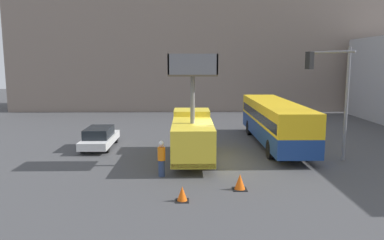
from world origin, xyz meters
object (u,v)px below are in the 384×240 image
at_px(traffic_cone_mid_road, 240,182).
at_px(parked_car_curbside, 100,137).
at_px(city_bus, 275,120).
at_px(road_worker_directing, 272,140).
at_px(traffic_light_pole, 335,86).
at_px(traffic_cone_near_truck, 182,194).
at_px(road_worker_near_truck, 161,159).
at_px(utility_truck, 192,133).

bearing_deg(traffic_cone_mid_road, parked_car_curbside, 134.14).
height_order(city_bus, road_worker_directing, city_bus).
distance_m(traffic_light_pole, traffic_cone_near_truck, 10.94).
relative_size(road_worker_directing, traffic_cone_mid_road, 2.57).
distance_m(city_bus, traffic_cone_near_truck, 12.20).
distance_m(road_worker_near_truck, parked_car_curbside, 7.81).
relative_size(road_worker_near_truck, traffic_cone_mid_road, 2.53).
bearing_deg(traffic_cone_near_truck, utility_truck, 85.58).
distance_m(utility_truck, city_bus, 6.85).
height_order(city_bus, traffic_cone_near_truck, city_bus).
bearing_deg(road_worker_directing, traffic_light_pole, -157.69).
distance_m(road_worker_directing, traffic_cone_mid_road, 7.12).
height_order(city_bus, traffic_cone_mid_road, city_bus).
relative_size(road_worker_near_truck, traffic_cone_near_truck, 2.88).
height_order(traffic_cone_near_truck, parked_car_curbside, parked_car_curbside).
xyz_separation_m(traffic_cone_near_truck, parked_car_curbside, (-5.58, 9.74, 0.42)).
height_order(utility_truck, traffic_cone_mid_road, utility_truck).
bearing_deg(parked_car_curbside, road_worker_near_truck, -54.61).
distance_m(road_worker_near_truck, road_worker_directing, 7.88).
bearing_deg(road_worker_near_truck, parked_car_curbside, 132.97).
bearing_deg(road_worker_near_truck, road_worker_directing, 42.10).
xyz_separation_m(road_worker_directing, parked_car_curbside, (-11.02, 1.89, -0.21)).
distance_m(traffic_cone_near_truck, traffic_cone_mid_road, 2.89).
height_order(traffic_light_pole, traffic_cone_mid_road, traffic_light_pole).
xyz_separation_m(traffic_light_pole, traffic_cone_mid_road, (-5.77, -4.48, -3.99)).
bearing_deg(utility_truck, traffic_light_pole, -5.39).
distance_m(utility_truck, road_worker_directing, 5.13).
distance_m(utility_truck, traffic_cone_near_truck, 6.72).
relative_size(city_bus, traffic_light_pole, 1.87).
bearing_deg(city_bus, road_worker_directing, 157.16).
bearing_deg(traffic_cone_near_truck, city_bus, 59.33).
relative_size(city_bus, road_worker_near_truck, 6.69).
relative_size(utility_truck, road_worker_directing, 3.81).
distance_m(traffic_light_pole, parked_car_curbside, 14.88).
distance_m(road_worker_near_truck, traffic_cone_mid_road, 4.18).
xyz_separation_m(traffic_cone_near_truck, traffic_cone_mid_road, (2.55, 1.36, 0.04)).
height_order(road_worker_near_truck, traffic_cone_mid_road, road_worker_near_truck).
distance_m(traffic_cone_near_truck, parked_car_curbside, 11.24).
bearing_deg(city_bus, traffic_light_pole, -161.61).
bearing_deg(traffic_cone_mid_road, road_worker_directing, 66.02).
xyz_separation_m(traffic_light_pole, road_worker_near_truck, (-9.38, -2.46, -3.43)).
distance_m(utility_truck, traffic_cone_mid_road, 5.74).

